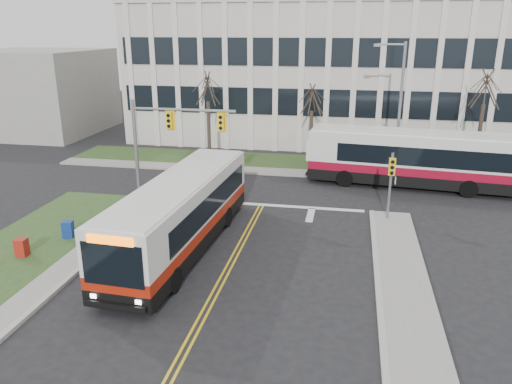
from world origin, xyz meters
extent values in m
plane|color=black|center=(0.00, 0.00, 0.00)|extent=(120.00, 120.00, 0.00)
cube|color=#9E9B93|center=(-7.00, -5.00, 0.07)|extent=(1.20, 26.00, 0.14)
cube|color=#9E9B93|center=(7.50, -5.00, 0.07)|extent=(2.00, 26.00, 0.14)
cube|color=#9E9B93|center=(5.00, 15.20, 0.07)|extent=(44.00, 1.60, 0.14)
cube|color=#2C481F|center=(5.00, 18.00, 0.06)|extent=(44.00, 5.00, 0.12)
cube|color=silver|center=(5.00, 30.00, 6.00)|extent=(40.00, 16.00, 12.00)
cube|color=#9E9B93|center=(-26.00, 26.00, 4.00)|extent=(12.00, 12.00, 8.00)
cylinder|color=slate|center=(-7.30, 7.20, 3.10)|extent=(0.22, 0.22, 6.20)
cylinder|color=slate|center=(-4.30, 7.20, 5.70)|extent=(6.00, 0.16, 0.16)
cube|color=yellow|center=(-5.10, 7.05, 5.10)|extent=(0.34, 0.24, 0.92)
cube|color=yellow|center=(-2.10, 7.05, 5.10)|extent=(0.34, 0.24, 0.92)
cylinder|color=slate|center=(7.20, 7.00, 1.90)|extent=(0.14, 0.14, 3.80)
cube|color=yellow|center=(7.20, 6.80, 3.10)|extent=(0.34, 0.24, 0.92)
cylinder|color=slate|center=(7.20, 15.50, 1.90)|extent=(0.14, 0.14, 3.80)
cube|color=yellow|center=(7.20, 15.30, 3.10)|extent=(0.34, 0.24, 0.92)
cylinder|color=slate|center=(8.20, 16.20, 4.60)|extent=(0.20, 0.20, 9.20)
cylinder|color=slate|center=(7.30, 16.20, 9.00)|extent=(1.80, 0.14, 0.14)
cube|color=slate|center=(6.40, 16.20, 8.95)|extent=(0.50, 0.25, 0.18)
cylinder|color=slate|center=(1.90, 17.50, 0.50)|extent=(0.08, 0.08, 1.00)
cylinder|color=slate|center=(3.10, 17.50, 0.50)|extent=(0.08, 0.08, 1.00)
cube|color=white|center=(2.50, 17.50, 1.20)|extent=(1.50, 0.12, 1.60)
cylinder|color=#42352B|center=(-6.00, 18.00, 2.31)|extent=(0.28, 0.28, 4.62)
cylinder|color=#42352B|center=(2.00, 18.20, 2.05)|extent=(0.28, 0.28, 4.09)
cylinder|color=#42352B|center=(14.00, 18.00, 2.48)|extent=(0.28, 0.28, 4.95)
cube|color=navy|center=(-8.58, 1.38, 0.47)|extent=(0.58, 0.54, 0.95)
cube|color=#A11D14|center=(-9.50, -0.97, 0.47)|extent=(0.51, 0.46, 0.95)
camera|label=1|loc=(4.89, -19.40, 10.06)|focal=35.00mm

